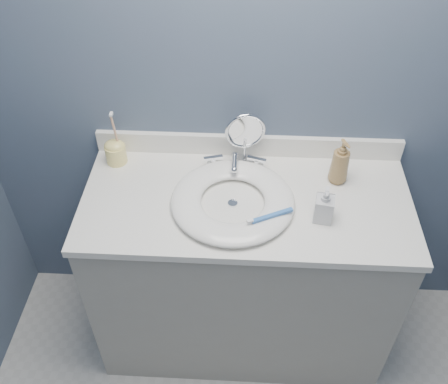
# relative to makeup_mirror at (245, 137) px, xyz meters

# --- Properties ---
(back_wall) EXTENTS (2.20, 0.02, 2.40)m
(back_wall) POSITION_rel_makeup_mirror_xyz_m (0.01, 0.06, 0.19)
(back_wall) COLOR #495A6E
(back_wall) RESTS_ON ground
(vanity_cabinet) EXTENTS (1.20, 0.55, 0.85)m
(vanity_cabinet) POSITION_rel_makeup_mirror_xyz_m (0.01, -0.21, -0.58)
(vanity_cabinet) COLOR #A19E93
(vanity_cabinet) RESTS_ON ground
(countertop) EXTENTS (1.22, 0.57, 0.03)m
(countertop) POSITION_rel_makeup_mirror_xyz_m (0.01, -0.21, -0.14)
(countertop) COLOR white
(countertop) RESTS_ON vanity_cabinet
(backsplash) EXTENTS (1.22, 0.02, 0.09)m
(backsplash) POSITION_rel_makeup_mirror_xyz_m (0.01, 0.05, -0.08)
(backsplash) COLOR white
(backsplash) RESTS_ON countertop
(basin) EXTENTS (0.45, 0.45, 0.04)m
(basin) POSITION_rel_makeup_mirror_xyz_m (-0.04, -0.24, -0.11)
(basin) COLOR white
(basin) RESTS_ON countertop
(drain) EXTENTS (0.04, 0.04, 0.01)m
(drain) POSITION_rel_makeup_mirror_xyz_m (-0.04, -0.24, -0.12)
(drain) COLOR silver
(drain) RESTS_ON countertop
(faucet) EXTENTS (0.25, 0.13, 0.07)m
(faucet) POSITION_rel_makeup_mirror_xyz_m (-0.04, -0.05, -0.10)
(faucet) COLOR silver
(faucet) RESTS_ON countertop
(makeup_mirror) EXTENTS (0.16, 0.09, 0.23)m
(makeup_mirror) POSITION_rel_makeup_mirror_xyz_m (0.00, 0.00, 0.00)
(makeup_mirror) COLOR silver
(makeup_mirror) RESTS_ON countertop
(soap_bottle_amber) EXTENTS (0.09, 0.10, 0.19)m
(soap_bottle_amber) POSITION_rel_makeup_mirror_xyz_m (0.36, -0.09, -0.03)
(soap_bottle_amber) COLOR olive
(soap_bottle_amber) RESTS_ON countertop
(soap_bottle_clear) EXTENTS (0.07, 0.08, 0.14)m
(soap_bottle_clear) POSITION_rel_makeup_mirror_xyz_m (0.28, -0.30, -0.05)
(soap_bottle_clear) COLOR silver
(soap_bottle_clear) RESTS_ON countertop
(toothbrush_holder) EXTENTS (0.08, 0.08, 0.24)m
(toothbrush_holder) POSITION_rel_makeup_mirror_xyz_m (-0.51, -0.02, -0.07)
(toothbrush_holder) COLOR #FAE67D
(toothbrush_holder) RESTS_ON countertop
(toothbrush_lying) EXTENTS (0.16, 0.09, 0.02)m
(toothbrush_lying) POSITION_rel_makeup_mirror_xyz_m (0.10, -0.34, -0.08)
(toothbrush_lying) COLOR #346DBB
(toothbrush_lying) RESTS_ON basin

